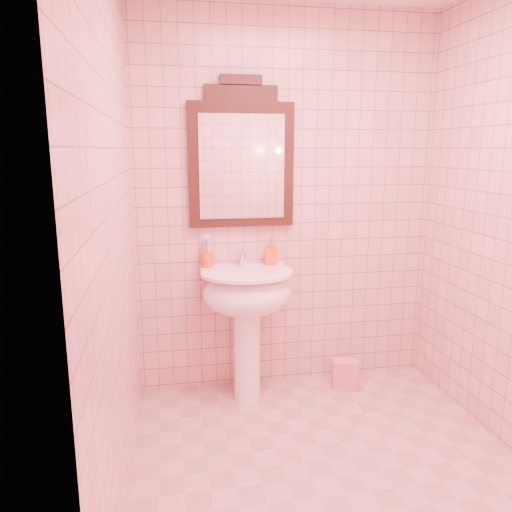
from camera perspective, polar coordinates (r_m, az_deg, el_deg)
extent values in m
plane|color=tan|center=(2.77, 9.04, -23.55)|extent=(2.20, 2.20, 0.00)
cube|color=#DFA89C|center=(3.33, 3.54, 5.87)|extent=(2.00, 0.02, 2.50)
cylinder|color=white|center=(3.29, -1.03, -10.45)|extent=(0.17, 0.17, 0.70)
ellipsoid|color=white|center=(3.14, -1.00, -4.35)|extent=(0.56, 0.46, 0.28)
cube|color=white|center=(3.27, -1.47, -1.61)|extent=(0.56, 0.15, 0.05)
cylinder|color=white|center=(3.11, -1.01, -1.96)|extent=(0.58, 0.58, 0.02)
cylinder|color=white|center=(3.26, -1.48, -0.32)|extent=(0.04, 0.04, 0.09)
cylinder|color=white|center=(3.19, -1.33, 0.08)|extent=(0.02, 0.10, 0.02)
cylinder|color=white|center=(3.15, -1.19, -0.46)|extent=(0.02, 0.02, 0.04)
cube|color=white|center=(3.25, -1.51, 0.66)|extent=(0.02, 0.07, 0.01)
cube|color=black|center=(3.23, -1.68, 10.32)|extent=(0.67, 0.05, 0.78)
cube|color=black|center=(3.25, -1.73, 18.12)|extent=(0.46, 0.05, 0.10)
cube|color=black|center=(3.25, -1.73, 19.45)|extent=(0.26, 0.05, 0.07)
cube|color=white|center=(3.20, -1.60, 10.13)|extent=(0.54, 0.01, 0.65)
cylinder|color=red|center=(3.24, -5.66, -0.39)|extent=(0.08, 0.08, 0.10)
cylinder|color=silver|center=(3.23, -5.35, 0.37)|extent=(0.01, 0.01, 0.19)
cylinder|color=#338CD8|center=(3.25, -5.70, 0.43)|extent=(0.01, 0.01, 0.19)
cylinder|color=#E5334C|center=(3.23, -6.00, 0.35)|extent=(0.01, 0.01, 0.19)
cylinder|color=#3FBF59|center=(3.21, -5.65, 0.30)|extent=(0.01, 0.01, 0.19)
imported|color=#DF4B12|center=(3.29, 1.75, 0.49)|extent=(0.10, 0.10, 0.17)
cube|color=pink|center=(3.56, 10.09, -13.17)|extent=(0.19, 0.15, 0.20)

